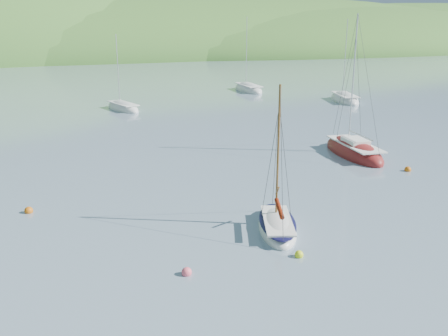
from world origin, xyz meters
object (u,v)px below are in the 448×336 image
object	(u,v)px
sloop_red	(354,152)
distant_sloop_a	(123,108)
distant_sloop_d	(345,100)
distant_sloop_b	(248,90)
daysailer_white	(277,226)

from	to	relation	value
sloop_red	distant_sloop_a	bearing A→B (deg)	123.29
sloop_red	distant_sloop_a	size ratio (longest dim) A/B	1.23
sloop_red	distant_sloop_d	world-z (taller)	sloop_red
distant_sloop_b	distant_sloop_d	xyz separation A→B (m)	(8.59, -14.57, -0.00)
daysailer_white	distant_sloop_b	size ratio (longest dim) A/B	0.67
daysailer_white	distant_sloop_d	world-z (taller)	distant_sloop_d
daysailer_white	sloop_red	xyz separation A→B (m)	(13.06, 12.03, 0.03)
daysailer_white	distant_sloop_b	bearing A→B (deg)	88.52
sloop_red	distant_sloop_a	world-z (taller)	sloop_red
daysailer_white	distant_sloop_d	bearing A→B (deg)	72.16
sloop_red	daysailer_white	bearing A→B (deg)	-130.94
sloop_red	distant_sloop_d	bearing A→B (deg)	64.67
daysailer_white	sloop_red	bearing A→B (deg)	62.37
distant_sloop_b	distant_sloop_d	size ratio (longest dim) A/B	1.03
distant_sloop_b	sloop_red	bearing A→B (deg)	-98.77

